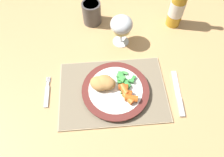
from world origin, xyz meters
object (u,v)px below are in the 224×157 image
object	(u,v)px
wine_glass	(122,26)
table_knife	(179,97)
dining_table	(109,62)
drinking_cup	(92,12)
bottle	(178,4)
fork	(47,94)
dinner_plate	(116,90)

from	to	relation	value
wine_glass	table_knife	bearing A→B (deg)	-57.39
dining_table	drinking_cup	bearing A→B (deg)	109.51
bottle	fork	bearing A→B (deg)	-149.25
dining_table	table_knife	distance (m)	0.34
fork	bottle	xyz separation A→B (m)	(0.53, 0.31, 0.10)
fork	table_knife	world-z (taller)	table_knife
dinner_plate	dining_table	bearing A→B (deg)	92.77
wine_glass	drinking_cup	distance (m)	0.18
dining_table	wine_glass	distance (m)	0.19
wine_glass	dinner_plate	bearing A→B (deg)	-100.49
dinner_plate	wine_glass	bearing A→B (deg)	79.51
drinking_cup	wine_glass	bearing A→B (deg)	-49.18
dining_table	wine_glass	xyz separation A→B (m)	(0.05, 0.04, 0.18)
wine_glass	bottle	xyz separation A→B (m)	(0.24, 0.09, 0.01)
fork	bottle	world-z (taller)	bottle
fork	wine_glass	bearing A→B (deg)	38.12
table_knife	drinking_cup	distance (m)	0.50
table_knife	drinking_cup	world-z (taller)	drinking_cup
dining_table	table_knife	size ratio (longest dim) A/B	6.33
dining_table	fork	bearing A→B (deg)	-140.86
table_knife	wine_glass	world-z (taller)	wine_glass
drinking_cup	bottle	bearing A→B (deg)	-6.95
dining_table	dinner_plate	distance (m)	0.23
dining_table	table_knife	bearing A→B (deg)	-46.18
dinner_plate	wine_glass	distance (m)	0.25
wine_glass	bottle	world-z (taller)	bottle
dinner_plate	fork	size ratio (longest dim) A/B	1.90
bottle	drinking_cup	xyz separation A→B (m)	(-0.35, 0.04, -0.06)
dining_table	fork	xyz separation A→B (m)	(-0.23, -0.19, 0.09)
bottle	wine_glass	bearing A→B (deg)	-159.85
dining_table	table_knife	world-z (taller)	table_knife
dining_table	bottle	xyz separation A→B (m)	(0.29, 0.12, 0.19)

